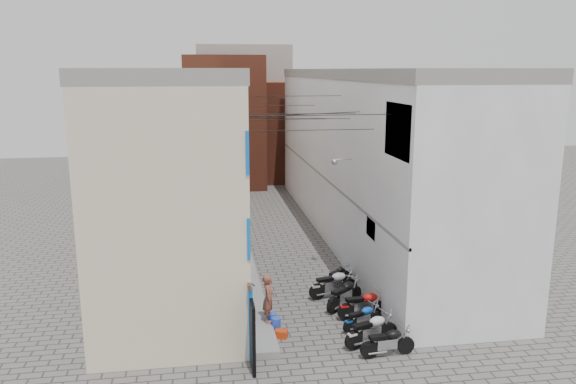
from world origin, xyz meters
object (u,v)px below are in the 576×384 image
motorcycle_b (372,328)px  motorcycle_g (339,274)px  motorcycle_d (364,303)px  water_jug_near (276,325)px  motorcycle_e (345,293)px  red_crate (281,334)px  motorcycle_a (388,341)px  person_b (247,283)px  water_jug_far (272,320)px  motorcycle_c (363,316)px  motorcycle_f (334,283)px  person_a (268,298)px

motorcycle_b → motorcycle_g: motorcycle_b is taller
motorcycle_b → motorcycle_g: size_ratio=1.21×
motorcycle_d → water_jug_near: bearing=-84.4°
motorcycle_e → red_crate: (-2.76, -2.07, -0.47)m
motorcycle_a → red_crate: size_ratio=4.32×
water_jug_near → red_crate: 0.49m
person_b → water_jug_far: size_ratio=3.58×
motorcycle_b → motorcycle_c: bearing=158.4°
motorcycle_f → person_b: size_ratio=1.26×
motorcycle_c → motorcycle_f: bearing=163.2°
person_b → motorcycle_a: bearing=-130.0°
motorcycle_d → water_jug_near: 3.40m
motorcycle_c → person_b: 4.57m
motorcycle_e → person_b: person_b is taller
motorcycle_g → water_jug_far: size_ratio=3.63×
motorcycle_d → water_jug_far: motorcycle_d is taller
motorcycle_f → red_crate: (-2.59, -3.15, -0.48)m
motorcycle_a → red_crate: 3.66m
water_jug_near → water_jug_far: size_ratio=1.10×
motorcycle_b → motorcycle_e: motorcycle_e is taller
person_b → red_crate: person_b is taller
motorcycle_d → red_crate: bearing=-76.3°
motorcycle_d → motorcycle_e: size_ratio=0.98×
motorcycle_c → motorcycle_e: 1.90m
motorcycle_d → motorcycle_f: bearing=-167.0°
motorcycle_c → person_a: bearing=-124.8°
motorcycle_b → motorcycle_c: (0.05, 1.16, -0.10)m
motorcycle_d → motorcycle_f: (-0.65, 2.12, 0.02)m
motorcycle_c → motorcycle_g: 4.14m
motorcycle_a → water_jug_near: motorcycle_a is taller
motorcycle_b → motorcycle_c: 1.16m
motorcycle_a → water_jug_near: 3.99m
person_a → person_b: (-0.63, 1.66, -0.03)m
person_a → motorcycle_d: bearing=-75.8°
water_jug_near → red_crate: water_jug_near is taller
person_b → motorcycle_d: bearing=-103.3°
motorcycle_d → person_b: (-4.19, 1.46, 0.50)m
red_crate → motorcycle_d: bearing=17.6°
motorcycle_g → water_jug_far: (-3.27, -3.37, -0.26)m
motorcycle_b → motorcycle_d: (0.35, 2.01, -0.00)m
person_a → water_jug_near: size_ratio=3.37×
motorcycle_c → motorcycle_f: 3.00m
motorcycle_d → motorcycle_g: 3.28m
person_a → water_jug_near: bearing=-137.8°
motorcycle_f → person_a: size_ratio=1.22×
motorcycle_b → motorcycle_f: (-0.30, 4.13, 0.02)m
red_crate → water_jug_far: bearing=100.6°
motorcycle_b → motorcycle_e: size_ratio=0.99×
person_a → water_jug_far: person_a is taller
motorcycle_f → person_a: person_a is taller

